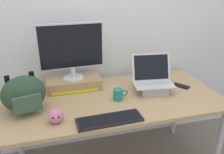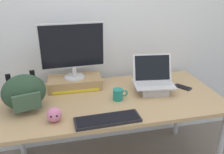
# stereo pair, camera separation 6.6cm
# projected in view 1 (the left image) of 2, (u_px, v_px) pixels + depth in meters

# --- Properties ---
(back_wall) EXTENTS (7.00, 0.10, 2.60)m
(back_wall) POSITION_uv_depth(u_px,v_px,m) (98.00, 18.00, 2.13)
(back_wall) COLOR silver
(back_wall) RESTS_ON ground
(desk) EXTENTS (1.77, 0.83, 0.74)m
(desk) POSITION_uv_depth(u_px,v_px,m) (112.00, 104.00, 1.92)
(desk) COLOR tan
(desk) RESTS_ON ground
(toner_box_yellow) EXTENTS (0.46, 0.23, 0.09)m
(toner_box_yellow) POSITION_uv_depth(u_px,v_px,m) (74.00, 83.00, 2.03)
(toner_box_yellow) COLOR #A88456
(toner_box_yellow) RESTS_ON desk
(desktop_monitor) EXTENTS (0.54, 0.17, 0.48)m
(desktop_monitor) POSITION_uv_depth(u_px,v_px,m) (72.00, 49.00, 1.91)
(desktop_monitor) COLOR silver
(desktop_monitor) RESTS_ON toner_box_yellow
(open_laptop) EXTENTS (0.36, 0.28, 0.30)m
(open_laptop) POSITION_uv_depth(u_px,v_px,m) (152.00, 84.00, 1.98)
(open_laptop) COLOR #ADADB2
(open_laptop) RESTS_ON desk
(external_keyboard) EXTENTS (0.45, 0.16, 0.02)m
(external_keyboard) POSITION_uv_depth(u_px,v_px,m) (110.00, 120.00, 1.57)
(external_keyboard) COLOR black
(external_keyboard) RESTS_ON desk
(messenger_backpack) EXTENTS (0.35, 0.29, 0.27)m
(messenger_backpack) POSITION_uv_depth(u_px,v_px,m) (24.00, 94.00, 1.66)
(messenger_backpack) COLOR #28422D
(messenger_backpack) RESTS_ON desk
(coffee_mug) EXTENTS (0.12, 0.08, 0.09)m
(coffee_mug) POSITION_uv_depth(u_px,v_px,m) (118.00, 94.00, 1.84)
(coffee_mug) COLOR #1E7F70
(coffee_mug) RESTS_ON desk
(cell_phone) EXTENTS (0.14, 0.16, 0.01)m
(cell_phone) POSITION_uv_depth(u_px,v_px,m) (181.00, 86.00, 2.08)
(cell_phone) COLOR black
(cell_phone) RESTS_ON desk
(plush_toy) EXTENTS (0.10, 0.10, 0.10)m
(plush_toy) POSITION_uv_depth(u_px,v_px,m) (56.00, 116.00, 1.54)
(plush_toy) COLOR #CC7099
(plush_toy) RESTS_ON desk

